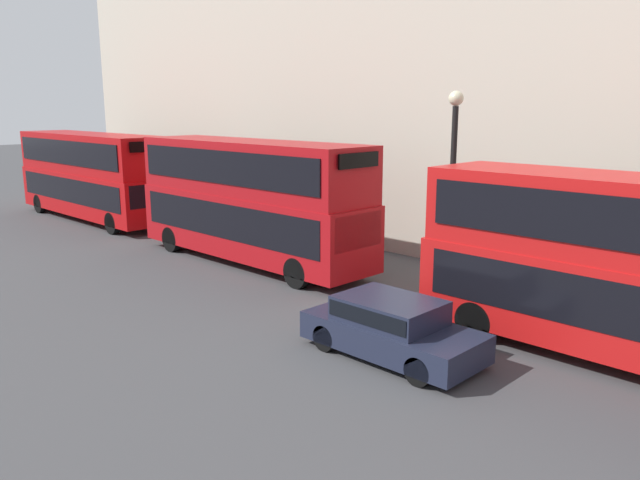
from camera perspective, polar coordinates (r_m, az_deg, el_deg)
The scene contains 4 objects.
bus_second_in_queue at distance 22.91m, azimuth -6.36°, elevation 3.97°, with size 2.59×10.47×4.48m.
bus_third_in_queue at distance 33.59m, azimuth -20.15°, elevation 5.79°, with size 2.59×11.36×4.35m.
car_hatchback at distance 14.63m, azimuth 6.53°, elevation -7.82°, with size 1.88×4.23×1.39m.
street_lamp at distance 19.22m, azimuth 12.05°, elevation 6.26°, with size 0.44×0.44×6.14m.
Camera 1 is at (-12.68, 1.92, 5.73)m, focal length 35.00 mm.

